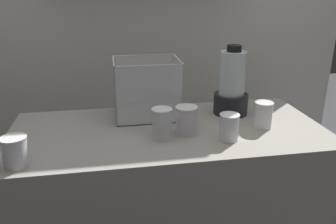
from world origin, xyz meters
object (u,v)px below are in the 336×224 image
object	(u,v)px
blender_pitcher	(232,87)
juice_cup_pomegranate_far_right	(263,117)
juice_cup_pomegranate_far_left	(15,153)
juice_cup_pomegranate_middle	(186,122)
carrot_display_bin	(147,99)
juice_cup_beet_left	(162,125)
juice_cup_pomegranate_right	(229,129)

from	to	relation	value
blender_pitcher	juice_cup_pomegranate_far_right	world-z (taller)	blender_pitcher
juice_cup_pomegranate_far_left	juice_cup_pomegranate_middle	size ratio (longest dim) A/B	0.92
carrot_display_bin	juice_cup_beet_left	size ratio (longest dim) A/B	2.35
juice_cup_beet_left	juice_cup_pomegranate_middle	xyz separation A→B (m)	(0.11, 0.03, -0.00)
juice_cup_beet_left	juice_cup_pomegranate_far_right	world-z (taller)	juice_cup_beet_left
carrot_display_bin	juice_cup_pomegranate_middle	xyz separation A→B (m)	(0.14, -0.24, -0.03)
juice_cup_pomegranate_far_left	juice_cup_pomegranate_right	world-z (taller)	same
juice_cup_pomegranate_far_left	juice_cup_pomegranate_middle	distance (m)	0.68
blender_pitcher	juice_cup_pomegranate_far_right	bearing A→B (deg)	-68.31
juice_cup_pomegranate_far_right	blender_pitcher	bearing A→B (deg)	111.69
juice_cup_beet_left	juice_cup_pomegranate_right	distance (m)	0.28
blender_pitcher	juice_cup_pomegranate_right	world-z (taller)	blender_pitcher
juice_cup_pomegranate_right	juice_cup_pomegranate_middle	bearing A→B (deg)	148.67
juice_cup_beet_left	juice_cup_pomegranate_far_right	distance (m)	0.46
juice_cup_pomegranate_far_right	carrot_display_bin	bearing A→B (deg)	154.20
blender_pitcher	juice_cup_pomegranate_middle	xyz separation A→B (m)	(-0.27, -0.20, -0.08)
carrot_display_bin	juice_cup_pomegranate_right	xyz separation A→B (m)	(0.30, -0.34, -0.04)
juice_cup_beet_left	blender_pitcher	bearing A→B (deg)	31.59
blender_pitcher	juice_cup_pomegranate_right	distance (m)	0.33
juice_cup_pomegranate_far_left	juice_cup_pomegranate_middle	bearing A→B (deg)	15.02
blender_pitcher	carrot_display_bin	bearing A→B (deg)	174.90
carrot_display_bin	juice_cup_beet_left	xyz separation A→B (m)	(0.03, -0.27, -0.03)
blender_pitcher	juice_cup_beet_left	size ratio (longest dim) A/B	2.59
juice_cup_beet_left	juice_cup_pomegranate_far_left	bearing A→B (deg)	-165.14
blender_pitcher	juice_cup_pomegranate_middle	bearing A→B (deg)	-143.11
juice_cup_pomegranate_far_left	juice_cup_pomegranate_right	distance (m)	0.82
juice_cup_pomegranate_right	blender_pitcher	bearing A→B (deg)	69.21
blender_pitcher	juice_cup_beet_left	bearing A→B (deg)	-148.41
juice_cup_pomegranate_middle	juice_cup_pomegranate_right	world-z (taller)	juice_cup_pomegranate_middle
blender_pitcher	juice_cup_pomegranate_far_right	size ratio (longest dim) A/B	2.83
juice_cup_beet_left	juice_cup_pomegranate_far_right	size ratio (longest dim) A/B	1.09
juice_cup_pomegranate_far_left	juice_cup_pomegranate_far_right	size ratio (longest dim) A/B	0.94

